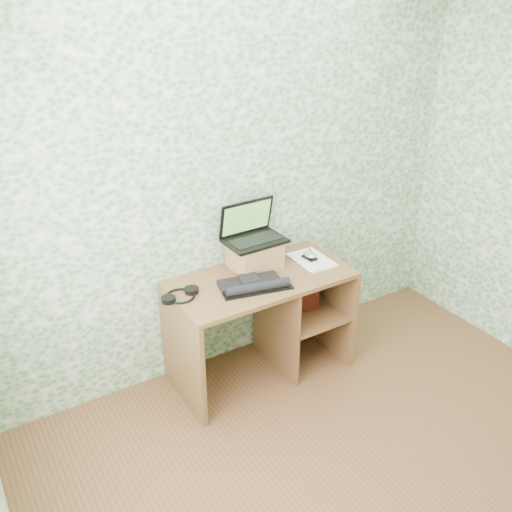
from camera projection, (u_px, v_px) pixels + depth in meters
wall_back at (236, 183)px, 3.69m from camera, size 3.50×0.00×3.50m
desk at (268, 307)px, 3.89m from camera, size 1.20×0.60×0.75m
riser at (255, 255)px, 3.79m from camera, size 0.32×0.26×0.19m
laptop at (251, 231)px, 3.76m from camera, size 0.40×0.28×0.26m
keyboard at (253, 284)px, 3.58m from camera, size 0.46×0.31×0.06m
headphones at (180, 295)px, 3.48m from camera, size 0.26×0.21×0.03m
notepad at (311, 260)px, 3.91m from camera, size 0.23×0.32×0.01m
mouse at (310, 256)px, 3.91m from camera, size 0.08×0.12×0.04m
pen at (311, 253)px, 3.98m from camera, size 0.08×0.13×0.01m
red_box at (303, 293)px, 3.97m from camera, size 0.24×0.12×0.27m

